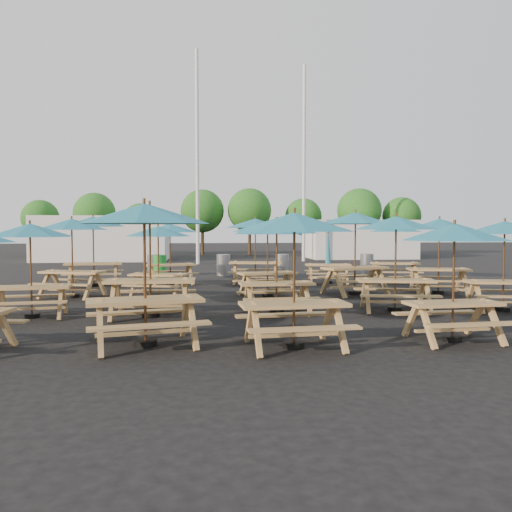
{
  "coord_description": "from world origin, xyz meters",
  "views": [
    {
      "loc": [
        -1.68,
        -14.41,
        1.94
      ],
      "look_at": [
        0.0,
        1.5,
        1.1
      ],
      "focal_mm": 35.0,
      "sensor_mm": 36.0,
      "label": 1
    }
  ],
  "objects": [
    {
      "name": "mast_0",
      "position": [
        -2.0,
        14.0,
        6.0
      ],
      "size": [
        0.2,
        0.2,
        12.0
      ],
      "primitive_type": "cylinder",
      "color": "silver",
      "rests_on": "ground"
    },
    {
      "name": "waste_bin_1",
      "position": [
        -3.5,
        6.51,
        0.45
      ],
      "size": [
        0.56,
        0.56,
        0.9
      ],
      "primitive_type": "cylinder",
      "color": "#1B952C",
      "rests_on": "ground"
    },
    {
      "name": "picnic_unit_2",
      "position": [
        -5.41,
        0.28,
        1.97
      ],
      "size": [
        2.55,
        2.55,
        2.28
      ],
      "rotation": [
        0.0,
        0.0,
        -0.29
      ],
      "color": "#AE854D",
      "rests_on": "ground"
    },
    {
      "name": "picnic_unit_18",
      "position": [
        5.43,
        0.01,
        1.99
      ],
      "size": [
        2.45,
        2.45,
        2.3
      ],
      "rotation": [
        0.0,
        0.0,
        -0.21
      ],
      "color": "#AE854D",
      "rests_on": "ground"
    },
    {
      "name": "tree_6",
      "position": [
        10.23,
        22.9,
        3.43
      ],
      "size": [
        3.38,
        3.38,
        5.13
      ],
      "color": "#382314",
      "rests_on": "ground"
    },
    {
      "name": "picnic_unit_1",
      "position": [
        -5.47,
        -3.01,
        1.82
      ],
      "size": [
        2.12,
        2.12,
        2.1
      ],
      "rotation": [
        0.0,
        0.0,
        0.13
      ],
      "color": "#AE854D",
      "rests_on": "ground"
    },
    {
      "name": "picnic_unit_11",
      "position": [
        0.17,
        3.38,
        2.05
      ],
      "size": [
        2.42,
        2.42,
        2.37
      ],
      "rotation": [
        0.0,
        0.0,
        -0.15
      ],
      "color": "#AE854D",
      "rests_on": "ground"
    },
    {
      "name": "tree_7",
      "position": [
        13.63,
        22.92,
        2.99
      ],
      "size": [
        2.95,
        2.95,
        4.48
      ],
      "color": "#382314",
      "rests_on": "ground"
    },
    {
      "name": "picnic_unit_13",
      "position": [
        2.87,
        -2.99,
        1.98
      ],
      "size": [
        2.41,
        2.41,
        2.29
      ],
      "rotation": [
        0.0,
        0.0,
        -0.19
      ],
      "color": "#AE854D",
      "rests_on": "ground"
    },
    {
      "name": "picnic_unit_9",
      "position": [
        -0.0,
        -3.05,
        1.89
      ],
      "size": [
        2.06,
        2.06,
        2.18
      ],
      "rotation": [
        0.0,
        0.0,
        0.05
      ],
      "color": "#AE854D",
      "rests_on": "ground"
    },
    {
      "name": "tree_4",
      "position": [
        1.9,
        24.26,
        3.46
      ],
      "size": [
        3.41,
        3.41,
        5.17
      ],
      "color": "#382314",
      "rests_on": "ground"
    },
    {
      "name": "tree_0",
      "position": [
        -14.07,
        25.25,
        2.83
      ],
      "size": [
        2.8,
        2.8,
        4.24
      ],
      "color": "#382314",
      "rests_on": "ground"
    },
    {
      "name": "picnic_unit_7",
      "position": [
        -2.85,
        3.41,
        1.88
      ],
      "size": [
        2.43,
        2.43,
        2.18
      ],
      "rotation": [
        0.0,
        0.0,
        0.28
      ],
      "color": "#AE854D",
      "rests_on": "ground"
    },
    {
      "name": "ground",
      "position": [
        0.0,
        0.0,
        0.0
      ],
      "size": [
        120.0,
        120.0,
        0.0
      ],
      "primitive_type": "plane",
      "color": "black",
      "rests_on": "ground"
    },
    {
      "name": "tree_3",
      "position": [
        -1.75,
        24.72,
        3.41
      ],
      "size": [
        3.36,
        3.36,
        5.09
      ],
      "color": "#382314",
      "rests_on": "ground"
    },
    {
      "name": "picnic_unit_19",
      "position": [
        5.36,
        3.29,
        1.9
      ],
      "size": [
        2.33,
        2.33,
        2.2
      ],
      "rotation": [
        0.0,
        0.0,
        -0.2
      ],
      "color": "#AE854D",
      "rests_on": "ground"
    },
    {
      "name": "waste_bin_0",
      "position": [
        -3.74,
        6.64,
        0.45
      ],
      "size": [
        0.56,
        0.56,
        0.9
      ],
      "primitive_type": "cylinder",
      "color": "gray",
      "rests_on": "ground"
    },
    {
      "name": "picnic_unit_5",
      "position": [
        -2.86,
        -3.21,
        2.18
      ],
      "size": [
        2.29,
        2.29,
        2.52
      ],
      "rotation": [
        0.0,
        0.0,
        -0.01
      ],
      "color": "#AE854D",
      "rests_on": "ground"
    },
    {
      "name": "waste_bin_2",
      "position": [
        -0.84,
        6.7,
        0.45
      ],
      "size": [
        0.56,
        0.56,
        0.9
      ],
      "primitive_type": "cylinder",
      "color": "gray",
      "rests_on": "ground"
    },
    {
      "name": "waste_bin_3",
      "position": [
        1.65,
        6.49,
        0.45
      ],
      "size": [
        0.56,
        0.56,
        0.9
      ],
      "primitive_type": "cylinder",
      "color": "gray",
      "rests_on": "ground"
    },
    {
      "name": "tree_2",
      "position": [
        -6.39,
        23.65,
        2.62
      ],
      "size": [
        2.59,
        2.59,
        3.93
      ],
      "color": "#382314",
      "rests_on": "ground"
    },
    {
      "name": "picnic_unit_12",
      "position": [
        2.63,
        -6.22,
        1.78
      ],
      "size": [
        1.97,
        1.97,
        2.06
      ],
      "rotation": [
        0.0,
        0.0,
        0.06
      ],
      "color": "#AE854D",
      "rests_on": "ground"
    },
    {
      "name": "picnic_unit_3",
      "position": [
        -5.44,
        3.16,
        2.09
      ],
      "size": [
        2.41,
        2.41,
        2.42
      ],
      "rotation": [
        0.0,
        0.0,
        0.12
      ],
      "color": "#AE854D",
      "rests_on": "ground"
    },
    {
      "name": "tree_1",
      "position": [
        -9.74,
        23.9,
        3.15
      ],
      "size": [
        3.11,
        3.11,
        4.72
      ],
      "color": "#382314",
      "rests_on": "ground"
    },
    {
      "name": "picnic_unit_8",
      "position": [
        -0.21,
        -6.41,
        1.94
      ],
      "size": [
        2.18,
        2.18,
        2.24
      ],
      "rotation": [
        0.0,
        0.0,
        0.08
      ],
      "color": "#AE854D",
      "rests_on": "ground"
    },
    {
      "name": "event_tent_1",
      "position": [
        9.0,
        19.0,
        1.3
      ],
      "size": [
        7.0,
        4.0,
        2.6
      ],
      "primitive_type": "cube",
      "color": "silver",
      "rests_on": "ground"
    },
    {
      "name": "picnic_unit_6",
      "position": [
        -2.96,
        -0.03,
        1.78
      ],
      "size": [
        2.29,
        2.29,
        2.06
      ],
      "rotation": [
        0.0,
        0.0,
        -0.27
      ],
      "color": "#AE854D",
      "rests_on": "ground"
    },
    {
      "name": "picnic_unit_15",
      "position": [
        2.81,
        3.23,
        0.86
      ],
      "size": [
        1.82,
        1.64,
        2.09
      ],
      "rotation": [
        0.0,
        0.0,
        -0.14
      ],
      "color": "#AE854D",
      "rests_on": "ground"
    },
    {
      "name": "picnic_unit_14",
      "position": [
        2.83,
        0.07,
        2.15
      ],
      "size": [
        2.78,
        2.78,
        2.48
      ],
      "rotation": [
        0.0,
        0.0,
        0.29
      ],
      "color": "#AE854D",
      "rests_on": "ground"
    },
    {
      "name": "tree_5",
      "position": [
        6.22,
        24.67,
        2.97
      ],
      "size": [
        2.94,
        2.94,
        4.45
      ],
      "color": "#382314",
      "rests_on": "ground"
    },
    {
      "name": "event_tent_0",
      "position": [
        -8.0,
        18.0,
        1.4
      ],
      "size": [
        8.0,
        4.0,
        2.8
      ],
      "primitive_type": "cube",
      "color": "silver",
      "rests_on": "ground"
    },
    {
      "name": "picnic_unit_17",
      "position": [
        5.44,
        -3.25,
        1.87
      ],
      "size": [
        2.27,
        2.27,
        2.17
      ],
      "rotation": [
        0.0,
        0.0,
        -0.18
      ],
      "color": "#AE854D",
      "rests_on": "ground"
    },
    {
      "name": "waste_bin_4",
      "position": [
        5.41,
        6.65,
        0.45
      ],
      "size": [
        0.56,
        0.56,
        0.9
      ],
      "primitive_type": "cylinder",
      "color": "gray",
      "rests_on": "ground"
    },
    {
      "name": "picnic_unit_4",
      "position": [
        -2.65,
        -6.04,
        2.07
      ],
      "size": [
        2.58,
        2.58,
        2.39
      ],
      "rotation": [
        0.0,
        0.0,
        0.22
      ],
      "color": "#AE854D",
      "rests_on": "ground"
    },
    {
      "name": "mast_1",
      "position": [
        4.5,
        16.0,
        6.0
      ],
      "size": [
        0.2,
        0.2,
        12.0
      ],
      "primitive_type": "cylinder",
      "color": "silver",
      "rests_on": "ground"
    },
    {
      "name": "picnic_unit_10",
      "position": [
        0.17,
        -0.12,
        1.84
      ],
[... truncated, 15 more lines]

